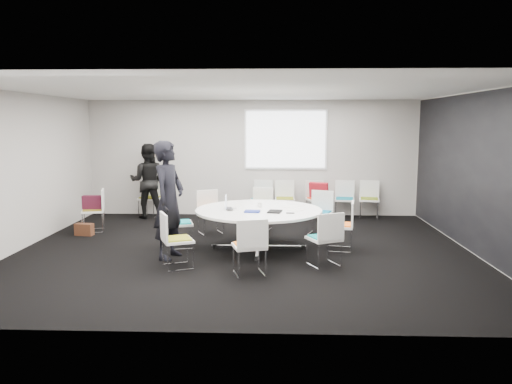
{
  "coord_description": "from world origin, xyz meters",
  "views": [
    {
      "loc": [
        0.54,
        -8.63,
        2.27
      ],
      "look_at": [
        0.2,
        0.4,
        1.0
      ],
      "focal_mm": 35.0,
      "sensor_mm": 36.0,
      "label": 1
    }
  ],
  "objects_px": {
    "chair_ring_b": "(320,221)",
    "chair_ring_d": "(210,220)",
    "chair_back_e": "(369,207)",
    "maroon_bag": "(92,202)",
    "person_back": "(148,181)",
    "laptop": "(231,209)",
    "chair_back_b": "(285,206)",
    "chair_ring_c": "(260,217)",
    "person_main": "(169,200)",
    "chair_ring_f": "(177,251)",
    "chair_ring_a": "(341,235)",
    "conference_table": "(259,219)",
    "chair_person_back": "(150,205)",
    "chair_back_c": "(317,206)",
    "chair_spare_left": "(94,218)",
    "chair_ring_g": "(250,257)",
    "chair_ring_e": "(179,233)",
    "cup": "(260,205)",
    "brown_bag": "(84,229)",
    "chair_back_d": "(344,206)",
    "chair_ring_h": "(324,249)",
    "chair_back_a": "(262,206)"
  },
  "relations": [
    {
      "from": "conference_table",
      "to": "chair_ring_e",
      "type": "height_order",
      "value": "chair_ring_e"
    },
    {
      "from": "cup",
      "to": "chair_ring_h",
      "type": "bearing_deg",
      "value": -49.14
    },
    {
      "from": "chair_spare_left",
      "to": "chair_person_back",
      "type": "relative_size",
      "value": 1.0
    },
    {
      "from": "chair_person_back",
      "to": "person_back",
      "type": "height_order",
      "value": "person_back"
    },
    {
      "from": "chair_back_c",
      "to": "chair_person_back",
      "type": "height_order",
      "value": "same"
    },
    {
      "from": "chair_ring_a",
      "to": "brown_bag",
      "type": "xyz_separation_m",
      "value": [
        -5.02,
        0.98,
        -0.16
      ]
    },
    {
      "from": "conference_table",
      "to": "laptop",
      "type": "distance_m",
      "value": 0.53
    },
    {
      "from": "chair_ring_a",
      "to": "chair_person_back",
      "type": "distance_m",
      "value": 5.18
    },
    {
      "from": "chair_ring_d",
      "to": "chair_ring_h",
      "type": "distance_m",
      "value": 3.08
    },
    {
      "from": "chair_person_back",
      "to": "person_back",
      "type": "bearing_deg",
      "value": 103.09
    },
    {
      "from": "maroon_bag",
      "to": "chair_back_e",
      "type": "bearing_deg",
      "value": 15.89
    },
    {
      "from": "chair_ring_f",
      "to": "chair_ring_c",
      "type": "bearing_deg",
      "value": 133.48
    },
    {
      "from": "laptop",
      "to": "chair_ring_a",
      "type": "bearing_deg",
      "value": -101.84
    },
    {
      "from": "conference_table",
      "to": "cup",
      "type": "xyz_separation_m",
      "value": [
        0.01,
        0.21,
        0.23
      ]
    },
    {
      "from": "chair_back_e",
      "to": "person_main",
      "type": "relative_size",
      "value": 0.45
    },
    {
      "from": "chair_ring_b",
      "to": "chair_back_b",
      "type": "relative_size",
      "value": 1.0
    },
    {
      "from": "chair_back_c",
      "to": "cup",
      "type": "bearing_deg",
      "value": 46.94
    },
    {
      "from": "chair_ring_c",
      "to": "chair_ring_d",
      "type": "relative_size",
      "value": 1.0
    },
    {
      "from": "conference_table",
      "to": "cup",
      "type": "distance_m",
      "value": 0.31
    },
    {
      "from": "chair_person_back",
      "to": "chair_back_d",
      "type": "bearing_deg",
      "value": -165.52
    },
    {
      "from": "chair_ring_c",
      "to": "chair_back_b",
      "type": "relative_size",
      "value": 1.0
    },
    {
      "from": "person_back",
      "to": "laptop",
      "type": "height_order",
      "value": "person_back"
    },
    {
      "from": "chair_back_c",
      "to": "chair_back_e",
      "type": "bearing_deg",
      "value": 162.59
    },
    {
      "from": "chair_ring_d",
      "to": "chair_back_d",
      "type": "height_order",
      "value": "same"
    },
    {
      "from": "chair_ring_e",
      "to": "chair_ring_f",
      "type": "xyz_separation_m",
      "value": [
        0.21,
        -1.28,
        0.0
      ]
    },
    {
      "from": "maroon_bag",
      "to": "laptop",
      "type": "bearing_deg",
      "value": -24.42
    },
    {
      "from": "chair_ring_f",
      "to": "chair_ring_g",
      "type": "relative_size",
      "value": 1.0
    },
    {
      "from": "chair_ring_a",
      "to": "chair_ring_b",
      "type": "relative_size",
      "value": 1.0
    },
    {
      "from": "chair_ring_c",
      "to": "chair_spare_left",
      "type": "height_order",
      "value": "same"
    },
    {
      "from": "chair_back_a",
      "to": "chair_back_c",
      "type": "relative_size",
      "value": 1.0
    },
    {
      "from": "chair_person_back",
      "to": "brown_bag",
      "type": "relative_size",
      "value": 2.44
    },
    {
      "from": "person_back",
      "to": "chair_back_b",
      "type": "bearing_deg",
      "value": 178.94
    },
    {
      "from": "chair_back_c",
      "to": "chair_spare_left",
      "type": "relative_size",
      "value": 1.0
    },
    {
      "from": "chair_back_d",
      "to": "cup",
      "type": "height_order",
      "value": "chair_back_d"
    },
    {
      "from": "chair_ring_g",
      "to": "chair_back_e",
      "type": "bearing_deg",
      "value": 44.18
    },
    {
      "from": "person_back",
      "to": "chair_back_a",
      "type": "bearing_deg",
      "value": -179.89
    },
    {
      "from": "chair_back_e",
      "to": "maroon_bag",
      "type": "bearing_deg",
      "value": 25.36
    },
    {
      "from": "chair_ring_d",
      "to": "chair_person_back",
      "type": "xyz_separation_m",
      "value": [
        -1.69,
        1.81,
        0.0
      ]
    },
    {
      "from": "chair_ring_b",
      "to": "chair_ring_d",
      "type": "distance_m",
      "value": 2.23
    },
    {
      "from": "chair_back_c",
      "to": "laptop",
      "type": "height_order",
      "value": "chair_back_c"
    },
    {
      "from": "chair_ring_b",
      "to": "brown_bag",
      "type": "xyz_separation_m",
      "value": [
        -4.76,
        -0.25,
        -0.16
      ]
    },
    {
      "from": "chair_ring_f",
      "to": "chair_back_d",
      "type": "height_order",
      "value": "same"
    },
    {
      "from": "chair_back_e",
      "to": "chair_spare_left",
      "type": "xyz_separation_m",
      "value": [
        -6.01,
        -1.71,
        0.0
      ]
    },
    {
      "from": "chair_ring_e",
      "to": "chair_ring_f",
      "type": "relative_size",
      "value": 1.0
    },
    {
      "from": "chair_ring_c",
      "to": "chair_ring_h",
      "type": "height_order",
      "value": "same"
    },
    {
      "from": "conference_table",
      "to": "chair_ring_d",
      "type": "relative_size",
      "value": 2.56
    },
    {
      "from": "chair_ring_c",
      "to": "person_main",
      "type": "xyz_separation_m",
      "value": [
        -1.45,
        -2.25,
        0.71
      ]
    },
    {
      "from": "chair_spare_left",
      "to": "person_back",
      "type": "bearing_deg",
      "value": -42.12
    },
    {
      "from": "conference_table",
      "to": "chair_ring_c",
      "type": "bearing_deg",
      "value": 90.85
    },
    {
      "from": "chair_back_e",
      "to": "maroon_bag",
      "type": "relative_size",
      "value": 2.2
    }
  ]
}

